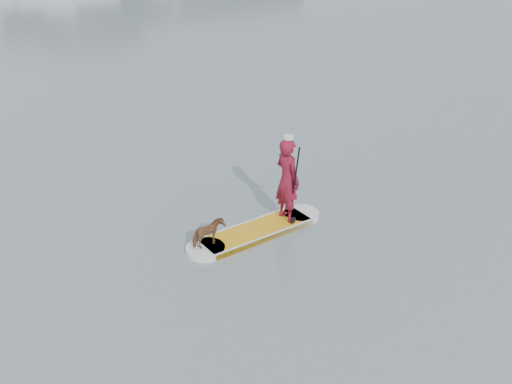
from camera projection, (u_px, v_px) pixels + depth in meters
ground at (371, 273)px, 10.90m from camera, size 140.00×140.00×0.00m
paddleboard at (256, 231)px, 12.16m from camera, size 3.30×0.95×0.12m
paddler at (287, 180)px, 12.13m from camera, size 0.48×0.70×1.87m
white_cap at (289, 137)px, 11.69m from camera, size 0.22×0.22×0.07m
dog at (208, 234)px, 11.39m from camera, size 0.70×0.35×0.58m
paddle at (294, 195)px, 12.03m from camera, size 0.10×0.30×2.00m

